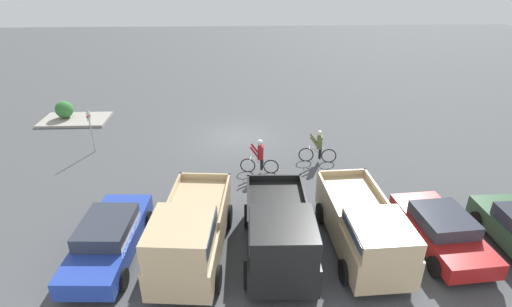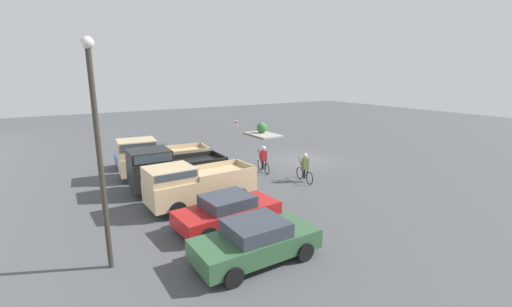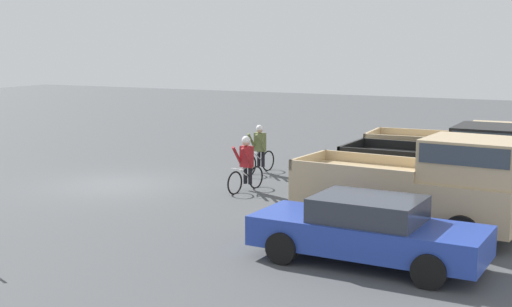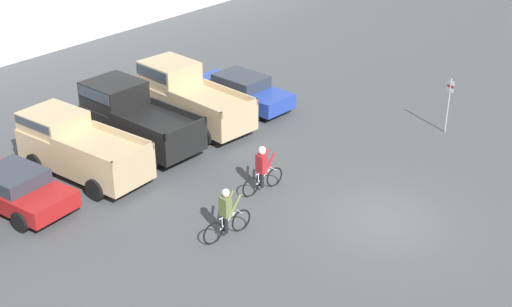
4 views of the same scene
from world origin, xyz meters
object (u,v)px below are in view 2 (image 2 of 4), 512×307
cyclist_0 (264,159)px  fire_lane_sign (237,129)px  pickup_truck_1 (170,168)px  cyclist_1 (305,167)px  sedan_2 (153,155)px  sedan_1 (228,211)px  pickup_truck_2 (157,157)px  lamppost (98,141)px  pickup_truck_0 (195,184)px  sedan_0 (256,240)px  shrub (262,128)px

cyclist_0 → fire_lane_sign: 8.79m
pickup_truck_1 → fire_lane_sign: size_ratio=2.20×
cyclist_1 → fire_lane_sign: fire_lane_sign is taller
fire_lane_sign → sedan_2: bearing=111.0°
sedan_1 → pickup_truck_2: pickup_truck_2 is taller
sedan_2 → cyclist_1: 10.41m
sedan_1 → lamppost: bearing=99.2°
pickup_truck_0 → cyclist_1: (0.25, -6.75, -0.25)m
pickup_truck_0 → sedan_2: bearing=-2.0°
pickup_truck_2 → lamppost: size_ratio=0.76×
cyclist_0 → pickup_truck_2: bearing=67.2°
pickup_truck_0 → lamppost: bearing=129.4°
pickup_truck_2 → sedan_2: bearing=-10.2°
pickup_truck_2 → fire_lane_sign: 10.39m
sedan_0 → cyclist_1: cyclist_1 is taller
sedan_0 → pickup_truck_0: (5.58, -0.09, 0.37)m
sedan_2 → lamppost: bearing=159.0°
fire_lane_sign → lamppost: size_ratio=0.32×
lamppost → cyclist_1: bearing=-71.1°
sedan_1 → lamppost: (-0.74, 4.57, 3.45)m
sedan_0 → pickup_truck_1: 8.43m
fire_lane_sign → lamppost: (-15.04, 12.66, 2.76)m
pickup_truck_2 → cyclist_1: (-5.40, -6.96, -0.37)m
pickup_truck_1 → pickup_truck_2: bearing=-1.5°
pickup_truck_0 → cyclist_1: size_ratio=2.82×
pickup_truck_0 → fire_lane_sign: fire_lane_sign is taller
sedan_1 → lamppost: 5.77m
sedan_0 → pickup_truck_2: (11.24, 0.12, 0.49)m
sedan_0 → cyclist_1: 9.00m
sedan_1 → sedan_2: bearing=-0.1°
sedan_2 → shrub: (6.32, -12.70, -0.03)m
pickup_truck_1 → lamppost: size_ratio=0.71×
fire_lane_sign → lamppost: lamppost is taller
pickup_truck_1 → shrub: (11.90, -13.27, -0.51)m
pickup_truck_0 → cyclist_0: bearing=-61.5°
pickup_truck_0 → shrub: (14.73, -12.99, -0.40)m
pickup_truck_0 → cyclist_1: bearing=-87.9°
sedan_0 → pickup_truck_1: size_ratio=0.85×
fire_lane_sign → lamppost: bearing=139.9°
sedan_1 → fire_lane_sign: (14.30, -8.09, 0.69)m
sedan_0 → pickup_truck_1: pickup_truck_1 is taller
lamppost → sedan_0: bearing=-116.1°
fire_lane_sign → shrub: (3.21, -4.62, -0.70)m
pickup_truck_1 → cyclist_1: (-2.57, -7.04, -0.36)m
cyclist_0 → cyclist_1: bearing=-161.4°
sedan_0 → pickup_truck_0: bearing=-0.9°
sedan_2 → shrub: 14.18m
sedan_0 → pickup_truck_2: 11.25m
pickup_truck_0 → pickup_truck_2: size_ratio=0.96×
pickup_truck_1 → sedan_2: 5.64m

